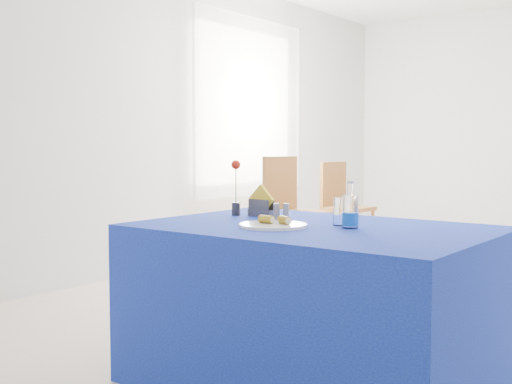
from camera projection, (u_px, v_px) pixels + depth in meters
floor at (440, 300)px, 4.74m from camera, size 7.00×7.00×0.00m
room_shell at (445, 61)px, 4.62m from camera, size 7.00×7.00×7.00m
window_pane at (246, 107)px, 6.76m from camera, size 0.04×1.50×1.60m
curtain at (251, 107)px, 6.72m from camera, size 0.04×1.75×1.85m
plate at (273, 225)px, 2.93m from camera, size 0.31×0.31×0.01m
drinking_glass at (341, 212)px, 2.99m from camera, size 0.07×0.07×0.13m
salt_shaker at (286, 212)px, 3.20m from camera, size 0.03×0.03×0.08m
pepper_shaker at (276, 212)px, 3.20m from camera, size 0.03×0.03×0.08m
blue_table at (313, 306)px, 3.01m from camera, size 1.60×1.10×0.76m
water_bottle at (350, 212)px, 2.90m from camera, size 0.07×0.07×0.21m
napkin_holder at (261, 207)px, 3.40m from camera, size 0.16×0.06×0.17m
rose_vase at (236, 189)px, 3.42m from camera, size 0.05×0.05×0.30m
chair_win_a at (290, 204)px, 5.93m from camera, size 0.49×0.49×1.04m
chair_win_b at (341, 201)px, 6.81m from camera, size 0.47×0.47×0.97m
banana_pieces at (275, 220)px, 2.93m from camera, size 0.16×0.08×0.04m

